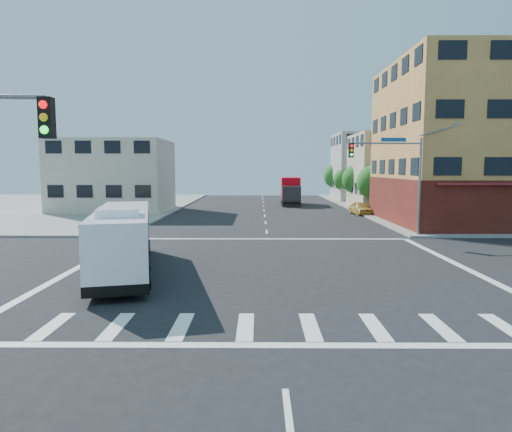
{
  "coord_description": "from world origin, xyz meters",
  "views": [
    {
      "loc": [
        -0.58,
        -21.63,
        4.88
      ],
      "look_at": [
        -0.76,
        3.39,
        2.24
      ],
      "focal_mm": 32.0,
      "sensor_mm": 36.0,
      "label": 1
    }
  ],
  "objects": [
    {
      "name": "building_east_near",
      "position": [
        16.98,
        33.98,
        4.51
      ],
      "size": [
        12.06,
        10.06,
        9.0
      ],
      "color": "tan",
      "rests_on": "ground"
    },
    {
      "name": "ground",
      "position": [
        0.0,
        0.0,
        0.0
      ],
      "size": [
        120.0,
        120.0,
        0.0
      ],
      "primitive_type": "plane",
      "color": "black",
      "rests_on": "ground"
    },
    {
      "name": "parked_car",
      "position": [
        10.1,
        26.14,
        0.68
      ],
      "size": [
        2.02,
        4.15,
        1.36
      ],
      "primitive_type": "imported",
      "rotation": [
        0.0,
        0.0,
        0.11
      ],
      "color": "gold",
      "rests_on": "ground"
    },
    {
      "name": "street_tree_a",
      "position": [
        11.9,
        27.92,
        3.59
      ],
      "size": [
        3.6,
        3.6,
        5.53
      ],
      "color": "#342013",
      "rests_on": "ground"
    },
    {
      "name": "signal_mast_ne",
      "position": [
        9.08,
        10.62,
        4.98
      ],
      "size": [
        7.91,
        1.13,
        8.07
      ],
      "color": "gray",
      "rests_on": "ground"
    },
    {
      "name": "transit_bus",
      "position": [
        -6.99,
        -0.47,
        1.59
      ],
      "size": [
        4.87,
        11.25,
        3.26
      ],
      "rotation": [
        0.0,
        0.0,
        0.24
      ],
      "color": "black",
      "rests_on": "ground"
    },
    {
      "name": "corner_building_ne",
      "position": [
        19.99,
        18.48,
        5.89
      ],
      "size": [
        18.1,
        15.44,
        14.0
      ],
      "color": "#CE9149",
      "rests_on": "ground"
    },
    {
      "name": "building_east_far",
      "position": [
        16.98,
        47.98,
        5.01
      ],
      "size": [
        12.06,
        10.06,
        10.0
      ],
      "color": "#999994",
      "rests_on": "ground"
    },
    {
      "name": "street_tree_d",
      "position": [
        11.9,
        51.92,
        3.88
      ],
      "size": [
        4.0,
        4.0,
        6.03
      ],
      "color": "#342013",
      "rests_on": "ground"
    },
    {
      "name": "street_tree_b",
      "position": [
        11.9,
        35.92,
        3.75
      ],
      "size": [
        3.8,
        3.8,
        5.79
      ],
      "color": "#342013",
      "rests_on": "ground"
    },
    {
      "name": "box_truck",
      "position": [
        3.61,
        38.96,
        1.75
      ],
      "size": [
        2.61,
        8.11,
        3.62
      ],
      "rotation": [
        0.0,
        0.0,
        -0.03
      ],
      "color": "#232227",
      "rests_on": "ground"
    },
    {
      "name": "street_tree_c",
      "position": [
        11.9,
        43.92,
        3.46
      ],
      "size": [
        3.4,
        3.4,
        5.29
      ],
      "color": "#342013",
      "rests_on": "ground"
    },
    {
      "name": "building_west",
      "position": [
        -17.02,
        29.98,
        4.01
      ],
      "size": [
        12.06,
        10.06,
        8.0
      ],
      "color": "beige",
      "rests_on": "ground"
    }
  ]
}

